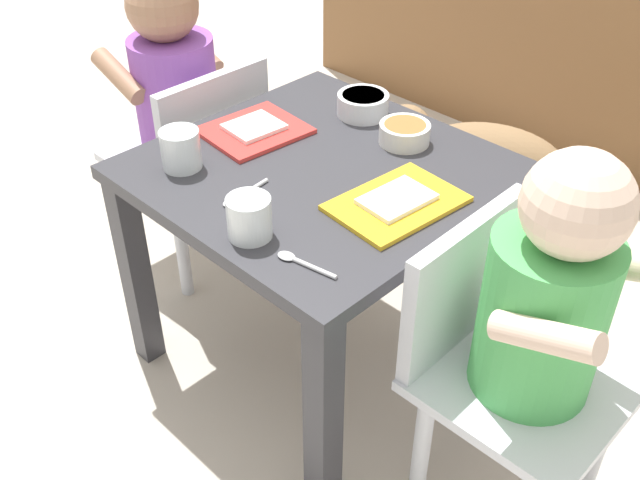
{
  "coord_description": "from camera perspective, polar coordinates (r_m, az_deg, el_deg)",
  "views": [
    {
      "loc": [
        0.76,
        -0.76,
        1.09
      ],
      "look_at": [
        0.0,
        0.0,
        0.29
      ],
      "focal_mm": 41.32,
      "sensor_mm": 36.0,
      "label": 1
    }
  ],
  "objects": [
    {
      "name": "water_cup_left",
      "position": [
        1.08,
        -5.49,
        1.58
      ],
      "size": [
        0.07,
        0.07,
        0.06
      ],
      "color": "white",
      "rests_on": "dining_table"
    },
    {
      "name": "spoon_by_left_tray",
      "position": [
        1.18,
        -6.1,
        3.44
      ],
      "size": [
        0.02,
        0.1,
        0.01
      ],
      "color": "silver",
      "rests_on": "dining_table"
    },
    {
      "name": "veggie_bowl_far",
      "position": [
        1.32,
        6.56,
        8.26
      ],
      "size": [
        0.09,
        0.09,
        0.04
      ],
      "color": "white",
      "rests_on": "dining_table"
    },
    {
      "name": "food_tray_right",
      "position": [
        1.16,
        5.94,
        2.91
      ],
      "size": [
        0.16,
        0.22,
        0.02
      ],
      "color": "gold",
      "rests_on": "dining_table"
    },
    {
      "name": "ground_plane",
      "position": [
        1.53,
        -0.0,
        -8.74
      ],
      "size": [
        7.0,
        7.0,
        0.0
      ],
      "primitive_type": "plane",
      "color": "beige"
    },
    {
      "name": "dining_table",
      "position": [
        1.3,
        -0.0,
        2.73
      ],
      "size": [
        0.56,
        0.55,
        0.45
      ],
      "color": "#333338",
      "rests_on": "ground"
    },
    {
      "name": "dog",
      "position": [
        1.76,
        11.96,
        6.09
      ],
      "size": [
        0.44,
        0.31,
        0.33
      ],
      "color": "olive",
      "rests_on": "ground"
    },
    {
      "name": "seated_child_right",
      "position": [
        1.05,
        16.46,
        -5.14
      ],
      "size": [
        0.28,
        0.28,
        0.67
      ],
      "color": "silver",
      "rests_on": "ground"
    },
    {
      "name": "water_cup_right",
      "position": [
        1.26,
        -10.72,
        6.78
      ],
      "size": [
        0.07,
        0.07,
        0.07
      ],
      "color": "white",
      "rests_on": "dining_table"
    },
    {
      "name": "cereal_bowl_right_side",
      "position": [
        1.41,
        3.34,
        10.48
      ],
      "size": [
        0.1,
        0.1,
        0.04
      ],
      "color": "white",
      "rests_on": "dining_table"
    },
    {
      "name": "food_tray_left",
      "position": [
        1.36,
        -5.13,
        8.5
      ],
      "size": [
        0.17,
        0.19,
        0.02
      ],
      "color": "red",
      "rests_on": "dining_table"
    },
    {
      "name": "spoon_by_right_tray",
      "position": [
        1.03,
        -1.51,
        -1.72
      ],
      "size": [
        0.1,
        0.03,
        0.01
      ],
      "color": "silver",
      "rests_on": "dining_table"
    },
    {
      "name": "seated_child_left",
      "position": [
        1.58,
        -10.89,
        10.96
      ],
      "size": [
        0.28,
        0.28,
        0.68
      ],
      "color": "silver",
      "rests_on": "ground"
    }
  ]
}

